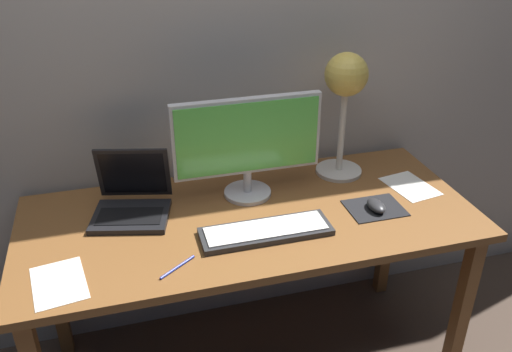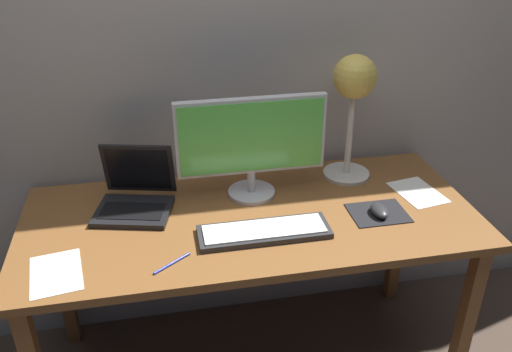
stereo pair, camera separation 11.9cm
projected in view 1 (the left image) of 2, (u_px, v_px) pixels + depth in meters
back_wall at (221, 29)px, 1.97m from camera, size 4.80×0.06×2.60m
desk at (250, 233)px, 1.94m from camera, size 1.60×0.70×0.74m
monitor at (247, 142)px, 1.92m from camera, size 0.54×0.18×0.38m
keyboard_main at (266, 231)px, 1.79m from camera, size 0.44×0.14×0.03m
laptop at (132, 196)px, 1.89m from camera, size 0.31×0.30×0.22m
desk_lamp at (345, 87)px, 2.01m from camera, size 0.18×0.18×0.49m
mousepad at (375, 208)px, 1.93m from camera, size 0.20×0.16×0.00m
mouse at (376, 206)px, 1.91m from camera, size 0.06×0.10×0.03m
paper_sheet_near_mouse at (410, 186)px, 2.08m from camera, size 0.18×0.23×0.00m
paper_sheet_by_keyboard at (59, 283)px, 1.57m from camera, size 0.18×0.23×0.00m
pen at (178, 267)px, 1.63m from camera, size 0.12×0.09×0.01m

